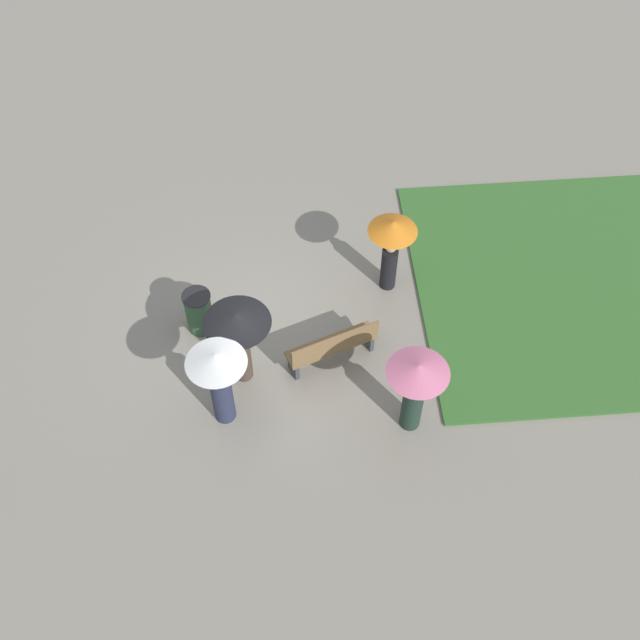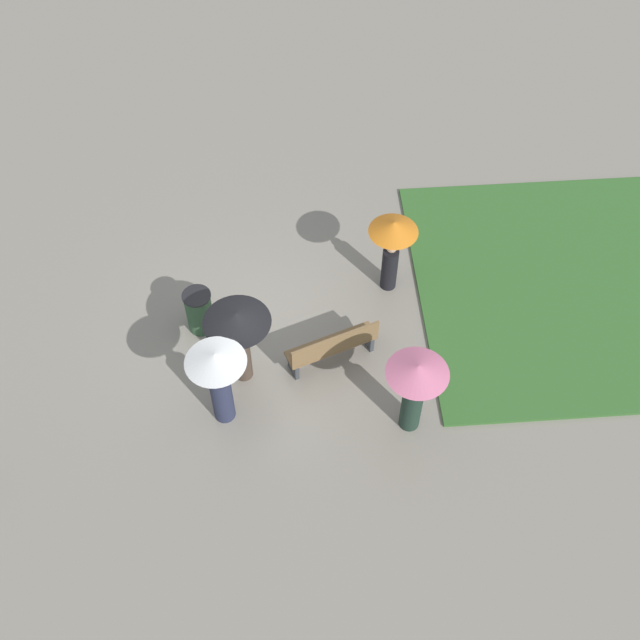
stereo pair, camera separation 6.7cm
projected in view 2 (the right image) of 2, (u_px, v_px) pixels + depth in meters
ground_plane at (254, 344)px, 15.49m from camera, size 90.00×90.00×0.00m
lawn_patch_near at (637, 282)px, 16.39m from camera, size 9.00×6.08×0.06m
park_bench at (333, 346)px, 14.88m from camera, size 1.79×1.00×0.90m
trash_bin at (199, 311)px, 15.36m from camera, size 0.55×0.55×0.97m
crowd_person_white at (218, 375)px, 13.52m from camera, size 1.05×1.05×1.91m
crowd_person_orange at (392, 241)px, 15.34m from camera, size 0.96×0.96×1.83m
crowd_person_pink at (415, 385)px, 13.43m from camera, size 1.07×1.07×1.83m
crowd_person_black at (238, 329)px, 13.94m from camera, size 1.20×1.20×1.87m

